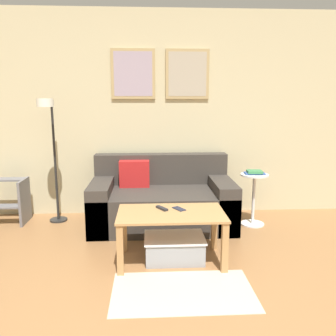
# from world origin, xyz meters

# --- Properties ---
(wall_back) EXTENTS (5.60, 0.09, 2.55)m
(wall_back) POSITION_xyz_m (0.00, 3.21, 1.29)
(wall_back) COLOR #C6BC93
(wall_back) RESTS_ON ground_plane
(area_rug) EXTENTS (1.10, 0.65, 0.01)m
(area_rug) POSITION_xyz_m (0.11, 1.17, 0.00)
(area_rug) COLOR #C1B299
(area_rug) RESTS_ON ground_plane
(couch) EXTENTS (1.64, 0.93, 0.80)m
(couch) POSITION_xyz_m (0.00, 2.72, 0.28)
(couch) COLOR #38332D
(couch) RESTS_ON ground_plane
(coffee_table) EXTENTS (0.97, 0.57, 0.47)m
(coffee_table) POSITION_xyz_m (0.05, 1.72, 0.38)
(coffee_table) COLOR #AD7F4C
(coffee_table) RESTS_ON ground_plane
(storage_bin) EXTENTS (0.55, 0.38, 0.23)m
(storage_bin) POSITION_xyz_m (0.08, 1.74, 0.11)
(storage_bin) COLOR gray
(storage_bin) RESTS_ON ground_plane
(floor_lamp) EXTENTS (0.21, 0.45, 1.48)m
(floor_lamp) POSITION_xyz_m (-1.27, 2.74, 1.04)
(floor_lamp) COLOR black
(floor_lamp) RESTS_ON ground_plane
(side_table) EXTENTS (0.32, 0.32, 0.61)m
(side_table) POSITION_xyz_m (1.08, 2.63, 0.37)
(side_table) COLOR white
(side_table) RESTS_ON ground_plane
(book_stack) EXTENTS (0.23, 0.16, 0.04)m
(book_stack) POSITION_xyz_m (1.08, 2.63, 0.63)
(book_stack) COLOR #335199
(book_stack) RESTS_ON side_table
(remote_control) EXTENTS (0.11, 0.15, 0.02)m
(remote_control) POSITION_xyz_m (-0.03, 1.81, 0.48)
(remote_control) COLOR #232328
(remote_control) RESTS_ON coffee_table
(cell_phone) EXTENTS (0.13, 0.15, 0.01)m
(cell_phone) POSITION_xyz_m (0.13, 1.80, 0.47)
(cell_phone) COLOR #1E2338
(cell_phone) RESTS_ON coffee_table
(step_stool) EXTENTS (0.47, 0.36, 0.53)m
(step_stool) POSITION_xyz_m (-1.86, 2.85, 0.29)
(step_stool) COLOR slate
(step_stool) RESTS_ON ground_plane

